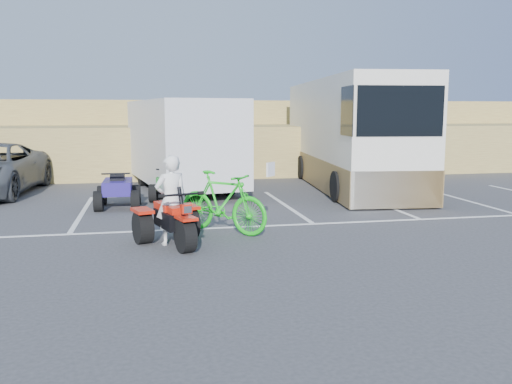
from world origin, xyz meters
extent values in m
plane|color=#39393B|center=(0.00, 0.00, 0.00)|extent=(100.00, 100.00, 0.00)
cube|color=white|center=(-2.70, 5.00, 0.00)|extent=(0.12, 5.00, 0.01)
cube|color=white|center=(0.00, 5.00, 0.00)|extent=(0.12, 5.00, 0.01)
cube|color=white|center=(2.70, 5.00, 0.00)|extent=(0.12, 5.00, 0.01)
cube|color=white|center=(5.40, 5.00, 0.00)|extent=(0.12, 5.00, 0.01)
cube|color=white|center=(8.10, 5.00, 0.00)|extent=(0.12, 5.00, 0.01)
cube|color=white|center=(0.00, 2.40, 0.00)|extent=(28.00, 0.12, 0.01)
cube|color=olive|center=(0.00, 14.00, 1.00)|extent=(40.00, 6.00, 2.00)
cube|color=olive|center=(0.00, 17.50, 2.00)|extent=(40.00, 4.00, 2.20)
imported|color=white|center=(-0.60, 1.11, 0.88)|extent=(0.73, 0.59, 1.75)
imported|color=#14BF19|center=(0.51, 1.91, 0.66)|extent=(2.04, 1.96, 1.33)
cube|color=silver|center=(0.13, 8.55, 1.63)|extent=(3.62, 6.66, 2.63)
cylinder|color=black|center=(0.13, 8.55, 0.37)|extent=(2.41, 1.14, 0.74)
cube|color=silver|center=(5.87, 8.58, 1.84)|extent=(3.50, 10.17, 3.59)
cube|color=brown|center=(5.87, 8.58, 0.55)|extent=(3.55, 10.18, 1.00)
cube|color=black|center=(5.36, 3.60, 2.59)|extent=(2.28, 0.25, 1.30)
camera|label=1|loc=(-1.05, -9.37, 2.57)|focal=38.00mm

